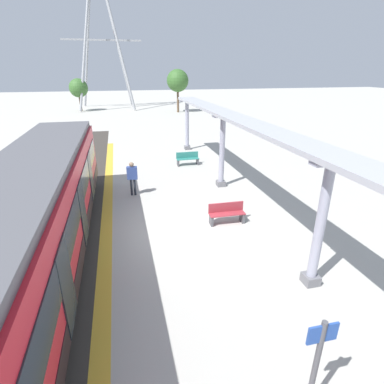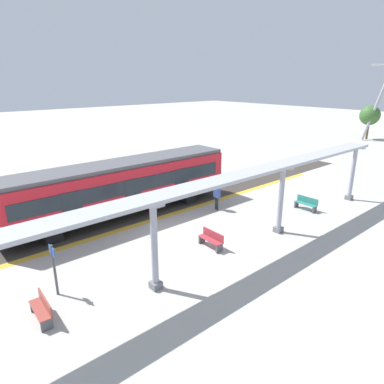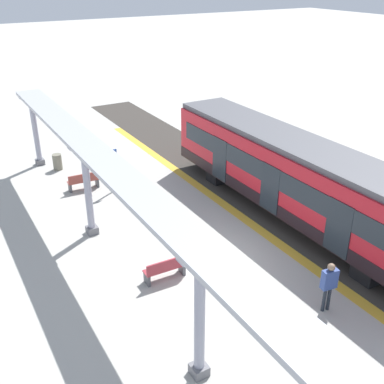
{
  "view_description": "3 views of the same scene",
  "coord_description": "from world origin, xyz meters",
  "px_view_note": "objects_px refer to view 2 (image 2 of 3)",
  "views": [
    {
      "loc": [
        -2.26,
        -10.4,
        5.98
      ],
      "look_at": [
        0.22,
        -0.08,
        1.65
      ],
      "focal_mm": 28.17,
      "sensor_mm": 36.0,
      "label": 1
    },
    {
      "loc": [
        13.17,
        -10.94,
        8.24
      ],
      "look_at": [
        -1.56,
        1.76,
        1.82
      ],
      "focal_mm": 32.12,
      "sensor_mm": 36.0,
      "label": 2
    },
    {
      "loc": [
        7.6,
        11.98,
        9.75
      ],
      "look_at": [
        -1.04,
        -2.8,
        1.43
      ],
      "focal_mm": 43.28,
      "sensor_mm": 36.0,
      "label": 3
    }
  ],
  "objects_px": {
    "bench_far_end": "(211,239)",
    "canopy_pillar_third": "(281,199)",
    "canopy_pillar_second": "(154,246)",
    "canopy_pillar_fourth": "(353,173)",
    "platform_info_sign": "(54,265)",
    "bench_near_end": "(306,203)",
    "train_near_carriage": "(122,188)",
    "passenger_waiting_near_edge": "(217,194)",
    "bench_mid_platform": "(42,308)"
  },
  "relations": [
    {
      "from": "train_near_carriage",
      "to": "bench_far_end",
      "type": "xyz_separation_m",
      "value": [
        6.73,
        1.22,
        -1.39
      ]
    },
    {
      "from": "train_near_carriage",
      "to": "passenger_waiting_near_edge",
      "type": "distance_m",
      "value": 6.09
    },
    {
      "from": "canopy_pillar_third",
      "to": "bench_mid_platform",
      "type": "distance_m",
      "value": 12.73
    },
    {
      "from": "passenger_waiting_near_edge",
      "to": "train_near_carriage",
      "type": "bearing_deg",
      "value": -121.08
    },
    {
      "from": "canopy_pillar_fourth",
      "to": "platform_info_sign",
      "type": "relative_size",
      "value": 1.75
    },
    {
      "from": "canopy_pillar_second",
      "to": "platform_info_sign",
      "type": "height_order",
      "value": "canopy_pillar_second"
    },
    {
      "from": "canopy_pillar_third",
      "to": "passenger_waiting_near_edge",
      "type": "xyz_separation_m",
      "value": [
        -4.76,
        -0.19,
        -0.86
      ]
    },
    {
      "from": "train_near_carriage",
      "to": "platform_info_sign",
      "type": "distance_m",
      "value": 8.48
    },
    {
      "from": "canopy_pillar_second",
      "to": "bench_mid_platform",
      "type": "distance_m",
      "value": 4.56
    },
    {
      "from": "train_near_carriage",
      "to": "canopy_pillar_third",
      "type": "relative_size",
      "value": 3.84
    },
    {
      "from": "train_near_carriage",
      "to": "canopy_pillar_third",
      "type": "bearing_deg",
      "value": 34.23
    },
    {
      "from": "canopy_pillar_second",
      "to": "train_near_carriage",
      "type": "bearing_deg",
      "value": 158.8
    },
    {
      "from": "platform_info_sign",
      "to": "bench_near_end",
      "type": "bearing_deg",
      "value": 85.29
    },
    {
      "from": "canopy_pillar_third",
      "to": "bench_mid_platform",
      "type": "bearing_deg",
      "value": -94.83
    },
    {
      "from": "canopy_pillar_second",
      "to": "canopy_pillar_fourth",
      "type": "distance_m",
      "value": 16.86
    },
    {
      "from": "bench_near_end",
      "to": "bench_mid_platform",
      "type": "height_order",
      "value": "same"
    },
    {
      "from": "bench_mid_platform",
      "to": "passenger_waiting_near_edge",
      "type": "distance_m",
      "value": 12.96
    },
    {
      "from": "canopy_pillar_second",
      "to": "platform_info_sign",
      "type": "bearing_deg",
      "value": -124.47
    },
    {
      "from": "canopy_pillar_third",
      "to": "canopy_pillar_fourth",
      "type": "height_order",
      "value": "same"
    },
    {
      "from": "bench_mid_platform",
      "to": "platform_info_sign",
      "type": "distance_m",
      "value": 1.73
    },
    {
      "from": "passenger_waiting_near_edge",
      "to": "canopy_pillar_third",
      "type": "bearing_deg",
      "value": 2.24
    },
    {
      "from": "canopy_pillar_third",
      "to": "bench_near_end",
      "type": "relative_size",
      "value": 2.57
    },
    {
      "from": "platform_info_sign",
      "to": "bench_mid_platform",
      "type": "bearing_deg",
      "value": -39.1
    },
    {
      "from": "bench_near_end",
      "to": "passenger_waiting_near_edge",
      "type": "relative_size",
      "value": 0.86
    },
    {
      "from": "canopy_pillar_third",
      "to": "bench_mid_platform",
      "type": "xyz_separation_m",
      "value": [
        -1.06,
        -12.59,
        -1.51
      ]
    },
    {
      "from": "canopy_pillar_fourth",
      "to": "platform_info_sign",
      "type": "distance_m",
      "value": 20.22
    },
    {
      "from": "canopy_pillar_fourth",
      "to": "canopy_pillar_second",
      "type": "bearing_deg",
      "value": -90.0
    },
    {
      "from": "train_near_carriage",
      "to": "bench_near_end",
      "type": "distance_m",
      "value": 11.99
    },
    {
      "from": "train_near_carriage",
      "to": "passenger_waiting_near_edge",
      "type": "height_order",
      "value": "train_near_carriage"
    },
    {
      "from": "bench_near_end",
      "to": "passenger_waiting_near_edge",
      "type": "distance_m",
      "value": 5.94
    },
    {
      "from": "canopy_pillar_third",
      "to": "bench_near_end",
      "type": "height_order",
      "value": "canopy_pillar_third"
    },
    {
      "from": "canopy_pillar_second",
      "to": "bench_far_end",
      "type": "height_order",
      "value": "canopy_pillar_second"
    },
    {
      "from": "bench_near_end",
      "to": "bench_mid_platform",
      "type": "bearing_deg",
      "value": -90.53
    },
    {
      "from": "canopy_pillar_fourth",
      "to": "platform_info_sign",
      "type": "height_order",
      "value": "canopy_pillar_fourth"
    },
    {
      "from": "canopy_pillar_fourth",
      "to": "passenger_waiting_near_edge",
      "type": "xyz_separation_m",
      "value": [
        -4.76,
        -8.63,
        -0.86
      ]
    },
    {
      "from": "bench_far_end",
      "to": "platform_info_sign",
      "type": "relative_size",
      "value": 0.69
    },
    {
      "from": "canopy_pillar_fourth",
      "to": "bench_mid_platform",
      "type": "relative_size",
      "value": 2.53
    },
    {
      "from": "canopy_pillar_third",
      "to": "bench_far_end",
      "type": "bearing_deg",
      "value": -105.54
    },
    {
      "from": "canopy_pillar_fourth",
      "to": "platform_info_sign",
      "type": "bearing_deg",
      "value": -96.31
    },
    {
      "from": "train_near_carriage",
      "to": "canopy_pillar_second",
      "type": "xyz_separation_m",
      "value": [
        7.88,
        -3.06,
        0.12
      ]
    },
    {
      "from": "bench_mid_platform",
      "to": "platform_info_sign",
      "type": "bearing_deg",
      "value": 140.9
    },
    {
      "from": "canopy_pillar_second",
      "to": "platform_info_sign",
      "type": "distance_m",
      "value": 3.97
    },
    {
      "from": "canopy_pillar_third",
      "to": "platform_info_sign",
      "type": "height_order",
      "value": "canopy_pillar_third"
    },
    {
      "from": "canopy_pillar_third",
      "to": "platform_info_sign",
      "type": "bearing_deg",
      "value": -100.79
    },
    {
      "from": "canopy_pillar_second",
      "to": "canopy_pillar_fourth",
      "type": "xyz_separation_m",
      "value": [
        0.0,
        16.86,
        0.0
      ]
    },
    {
      "from": "train_near_carriage",
      "to": "canopy_pillar_fourth",
      "type": "distance_m",
      "value": 15.89
    },
    {
      "from": "canopy_pillar_second",
      "to": "bench_far_end",
      "type": "xyz_separation_m",
      "value": [
        -1.15,
        4.28,
        -1.51
      ]
    },
    {
      "from": "canopy_pillar_fourth",
      "to": "bench_mid_platform",
      "type": "bearing_deg",
      "value": -92.9
    },
    {
      "from": "bench_far_end",
      "to": "canopy_pillar_third",
      "type": "bearing_deg",
      "value": 74.46
    },
    {
      "from": "bench_far_end",
      "to": "platform_info_sign",
      "type": "xyz_separation_m",
      "value": [
        -1.07,
        -7.51,
        0.89
      ]
    }
  ]
}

